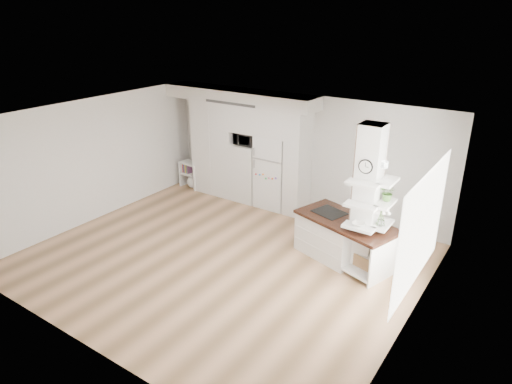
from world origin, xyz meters
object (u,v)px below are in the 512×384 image
bookshelf (192,177)px  kitchen_island (337,235)px  refrigerator (274,172)px  floor_plant_a (405,257)px

bookshelf → kitchen_island: bearing=-9.8°
kitchen_island → bookshelf: size_ratio=3.01×
refrigerator → bookshelf: bearing=-175.7°
refrigerator → floor_plant_a: bearing=-18.2°
bookshelf → floor_plant_a: 6.05m
kitchen_island → bookshelf: 4.88m
kitchen_island → floor_plant_a: bearing=27.6°
kitchen_island → floor_plant_a: (1.25, 0.23, -0.18)m
refrigerator → bookshelf: refrigerator is taller
floor_plant_a → refrigerator: bearing=161.8°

